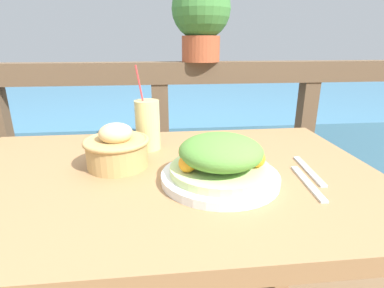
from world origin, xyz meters
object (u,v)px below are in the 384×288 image
Objects in this scene: potted_plant at (201,16)px; drink_glass at (147,125)px; salad_plate at (220,162)px; bread_basket at (116,148)px.

drink_glass is at bearing -116.60° from potted_plant.
salad_plate is 0.77m from potted_plant.
bread_basket is at bearing -117.55° from potted_plant.
potted_plant is (0.04, 0.68, 0.36)m from salad_plate.
drink_glass is 0.59m from potted_plant.
potted_plant is at bearing 63.40° from drink_glass.
drink_glass reaches higher than salad_plate.
salad_plate is 1.64× the size of bread_basket.
potted_plant reaches higher than salad_plate.
potted_plant is at bearing 62.45° from bread_basket.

